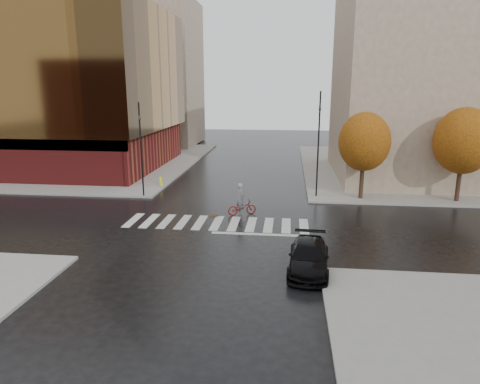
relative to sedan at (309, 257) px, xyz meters
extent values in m
plane|color=black|center=(-5.50, 6.04, -0.66)|extent=(120.00, 120.00, 0.00)
cube|color=gray|center=(-26.50, 27.04, -0.59)|extent=(30.00, 30.00, 0.15)
cube|color=gray|center=(15.50, 27.04, -0.59)|extent=(30.00, 30.00, 0.15)
cube|color=silver|center=(-5.50, 6.54, -0.66)|extent=(12.00, 3.00, 0.01)
cube|color=maroon|center=(-27.50, 24.04, 1.49)|extent=(26.00, 18.00, 4.00)
cube|color=olive|center=(-27.50, 24.04, 9.49)|extent=(27.00, 19.00, 12.00)
cube|color=gray|center=(11.50, 23.04, 8.49)|extent=(16.00, 16.00, 18.00)
cube|color=gray|center=(-21.50, 43.04, 9.49)|extent=(14.00, 12.00, 20.00)
cylinder|color=black|center=(4.50, 13.44, 0.89)|extent=(0.32, 0.32, 2.80)
ellipsoid|color=#AC6210|center=(4.50, 13.44, 3.81)|extent=(3.80, 3.80, 4.37)
cylinder|color=black|center=(11.50, 13.44, 0.89)|extent=(0.32, 0.32, 2.80)
ellipsoid|color=#AC6210|center=(11.50, 13.44, 3.97)|extent=(4.20, 4.20, 4.83)
imported|color=black|center=(0.00, 0.00, 0.00)|extent=(2.16, 4.68, 1.33)
imported|color=#A0100E|center=(-4.10, 8.54, -0.15)|extent=(2.05, 1.36, 1.02)
imported|color=gray|center=(-4.20, 8.54, 0.51)|extent=(0.74, 0.88, 2.07)
cylinder|color=black|center=(-12.27, 12.34, 3.07)|extent=(0.12, 0.12, 7.17)
imported|color=black|center=(-12.27, 12.34, 5.67)|extent=(0.21, 0.18, 0.90)
cylinder|color=black|center=(1.16, 13.69, 3.48)|extent=(0.12, 0.12, 7.98)
imported|color=black|center=(1.16, 13.69, 6.37)|extent=(0.20, 0.23, 1.00)
cylinder|color=#F2F10E|center=(-12.00, 16.04, -0.21)|extent=(0.24, 0.24, 0.60)
sphere|color=#F2F10E|center=(-12.00, 16.04, 0.09)|extent=(0.26, 0.26, 0.26)
cylinder|color=#4D351B|center=(-5.95, 8.04, -0.66)|extent=(0.85, 0.85, 0.01)
camera|label=1|loc=(-1.10, -19.04, 7.85)|focal=32.00mm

